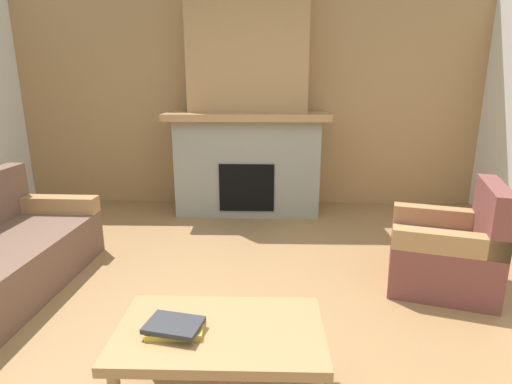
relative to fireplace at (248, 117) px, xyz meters
The scene contains 6 objects.
ground 2.87m from the fireplace, 90.00° to the right, with size 9.00×9.00×0.00m, color olive.
wall_back_wood_panel 0.42m from the fireplace, 90.00° to the left, with size 6.00×0.12×2.70m, color #A87A4C.
fireplace is the anchor object (origin of this frame).
armchair 2.74m from the fireplace, 50.07° to the right, with size 0.95×0.95×0.85m.
coffee_table 3.38m from the fireplace, 89.74° to the right, with size 1.00×0.60×0.43m.
book_stack_near_edge 3.40m from the fireplace, 93.34° to the right, with size 0.29×0.23×0.05m.
Camera 1 is at (0.24, -2.38, 1.58)m, focal length 28.67 mm.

